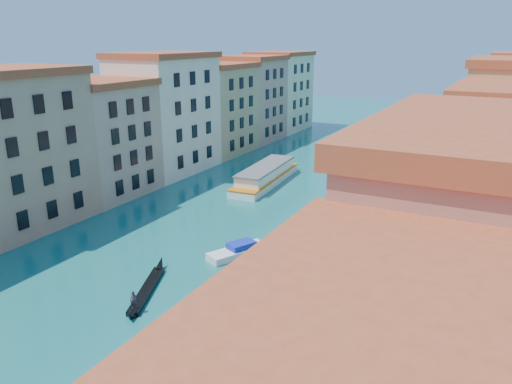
% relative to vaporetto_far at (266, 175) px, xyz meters
% --- Properties ---
extents(left_bank_palazzos, '(12.80, 128.40, 21.00)m').
position_rel_vaporetto_far_xyz_m(left_bank_palazzos, '(-19.68, -6.91, 8.35)').
color(left_bank_palazzos, '#C9B68C').
rests_on(left_bank_palazzos, ground).
extents(quay, '(4.00, 140.00, 1.00)m').
position_rel_vaporetto_far_xyz_m(quay, '(28.32, -6.59, -0.86)').
color(quay, '#ACA08B').
rests_on(quay, ground).
extents(mooring_poles_right, '(1.44, 54.24, 3.20)m').
position_rel_vaporetto_far_xyz_m(mooring_poles_right, '(25.42, -42.79, -0.06)').
color(mooring_poles_right, brown).
rests_on(mooring_poles_right, ground).
extents(vaporetto_far, '(6.22, 20.59, 3.02)m').
position_rel_vaporetto_far_xyz_m(vaporetto_far, '(0.00, 0.00, 0.00)').
color(vaporetto_far, white).
rests_on(vaporetto_far, ground).
extents(gondola_fore, '(5.46, 11.32, 2.38)m').
position_rel_vaporetto_far_xyz_m(gondola_fore, '(6.64, -38.99, -0.96)').
color(gondola_fore, black).
rests_on(gondola_fore, ground).
extents(gondola_right, '(7.81, 11.91, 2.66)m').
position_rel_vaporetto_far_xyz_m(gondola_right, '(21.76, -42.42, -0.85)').
color(gondola_right, black).
rests_on(gondola_right, ground).
extents(gondola_far, '(1.41, 12.21, 1.73)m').
position_rel_vaporetto_far_xyz_m(gondola_far, '(13.48, -11.03, -1.00)').
color(gondola_far, black).
rests_on(gondola_far, ground).
extents(motorboat_mid, '(5.10, 7.39, 1.48)m').
position_rel_vaporetto_far_xyz_m(motorboat_mid, '(10.29, -27.50, -0.78)').
color(motorboat_mid, silver).
rests_on(motorboat_mid, ground).
extents(motorboat_far, '(3.01, 7.76, 1.57)m').
position_rel_vaporetto_far_xyz_m(motorboat_far, '(7.05, 19.06, -0.75)').
color(motorboat_far, silver).
rests_on(motorboat_far, ground).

